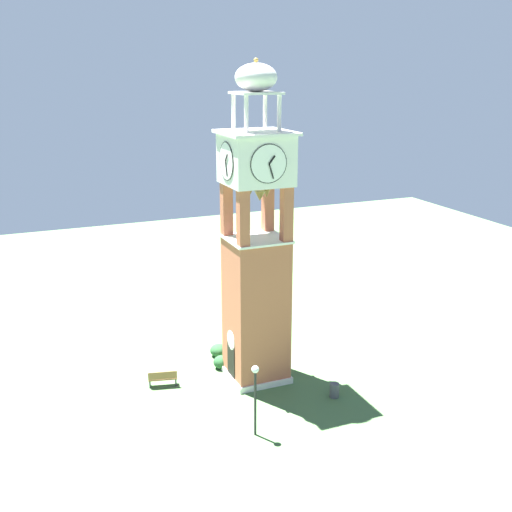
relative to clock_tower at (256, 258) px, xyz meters
The scene contains 8 objects.
ground 7.19m from the clock_tower, 106.55° to the left, with size 80.00×80.00×0.00m, color #476B3D.
clock_tower is the anchor object (origin of this frame).
park_bench 8.58m from the clock_tower, 99.98° to the right, with size 0.79×1.66×0.95m.
lamp_post 7.60m from the clock_tower, 22.99° to the right, with size 0.36×0.36×3.70m.
trash_bin 8.35m from the clock_tower, 38.28° to the left, with size 0.52×0.52×0.80m, color #4C4C51.
shrub_near_entry 7.18m from the clock_tower, 139.62° to the right, with size 0.93×0.93×0.78m, color #234C28.
shrub_left_of_tower 7.69m from the clock_tower, 162.33° to the right, with size 1.07×1.07×0.74m, color #234C28.
shrub_behind_bench 7.90m from the clock_tower, 158.48° to the left, with size 0.91×0.91×0.72m, color #234C28.
Camera 1 is at (30.49, -12.73, 17.24)m, focal length 44.28 mm.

